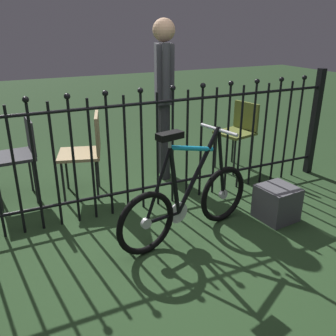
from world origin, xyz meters
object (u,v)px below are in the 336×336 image
object	(u,v)px
person_visitor	(164,87)
chair_charcoal	(19,151)
display_crate	(277,203)
bicycle	(188,201)
chair_tan	(87,147)
chair_olive	(239,128)

from	to	relation	value
person_visitor	chair_charcoal	bearing A→B (deg)	178.13
display_crate	chair_charcoal	bearing A→B (deg)	145.30
bicycle	chair_tan	distance (m)	1.26
chair_tan	bicycle	bearing A→B (deg)	-65.02
chair_tan	person_visitor	world-z (taller)	person_visitor
bicycle	chair_olive	distance (m)	1.70
chair_tan	display_crate	xyz separation A→B (m)	(1.38, -1.22, -0.35)
bicycle	chair_charcoal	distance (m)	1.73
bicycle	display_crate	size ratio (longest dim) A/B	4.18
chair_charcoal	chair_tan	distance (m)	0.64
bicycle	person_visitor	size ratio (longest dim) A/B	0.77
chair_charcoal	chair_tan	bearing A→B (deg)	-14.66
chair_olive	person_visitor	world-z (taller)	person_visitor
chair_olive	bicycle	bearing A→B (deg)	-138.97
chair_charcoal	chair_olive	world-z (taller)	chair_charcoal
person_visitor	display_crate	world-z (taller)	person_visitor
chair_tan	person_visitor	distance (m)	1.04
bicycle	chair_tan	bearing A→B (deg)	114.98
bicycle	chair_charcoal	size ratio (longest dim) A/B	1.61
bicycle	chair_charcoal	bearing A→B (deg)	131.53
chair_charcoal	display_crate	size ratio (longest dim) A/B	2.60
bicycle	display_crate	distance (m)	0.87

